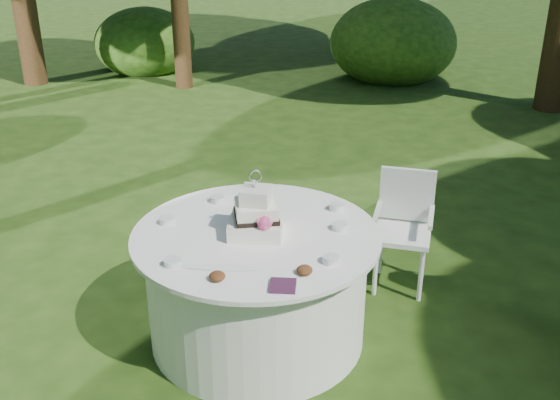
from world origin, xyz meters
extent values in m
plane|color=#1D320D|center=(0.00, 0.00, 0.00)|extent=(80.00, 80.00, 0.00)
cube|color=#401B37|center=(0.21, -0.62, 0.78)|extent=(0.14, 0.14, 0.02)
ellipsoid|color=white|center=(-0.16, -0.45, 0.78)|extent=(0.48, 0.07, 0.01)
cylinder|color=white|center=(0.00, 0.00, 0.37)|extent=(1.40, 1.40, 0.74)
cylinder|color=white|center=(0.00, 0.00, 0.76)|extent=(1.56, 1.56, 0.03)
cube|color=white|center=(0.00, 0.00, 0.82)|extent=(0.33, 0.33, 0.11)
cube|color=white|center=(0.00, 0.00, 0.92)|extent=(0.30, 0.30, 0.11)
cube|color=white|center=(0.00, 0.00, 1.02)|extent=(0.19, 0.19, 0.11)
cube|color=black|center=(0.00, 0.00, 0.89)|extent=(0.31, 0.31, 0.03)
sphere|color=#DB4080|center=(0.07, -0.14, 0.91)|extent=(0.09, 0.09, 0.09)
cylinder|color=silver|center=(0.00, 0.00, 1.09)|extent=(0.01, 0.01, 0.05)
torus|color=silver|center=(0.00, 0.00, 1.16)|extent=(0.08, 0.02, 0.08)
cube|color=white|center=(0.99, 0.70, 0.44)|extent=(0.47, 0.47, 0.04)
cube|color=silver|center=(1.02, 0.87, 0.68)|extent=(0.40, 0.11, 0.40)
cylinder|color=white|center=(0.80, 0.56, 0.21)|extent=(0.03, 0.03, 0.42)
cylinder|color=silver|center=(1.12, 0.51, 0.21)|extent=(0.03, 0.03, 0.42)
cylinder|color=white|center=(0.86, 0.88, 0.21)|extent=(0.03, 0.03, 0.42)
cylinder|color=silver|center=(1.18, 0.83, 0.21)|extent=(0.03, 0.03, 0.42)
cube|color=silver|center=(0.80, 0.73, 0.60)|extent=(0.10, 0.36, 0.03)
cube|color=white|center=(1.18, 0.66, 0.60)|extent=(0.10, 0.36, 0.03)
cylinder|color=silver|center=(-0.32, 0.44, 0.79)|extent=(0.10, 0.10, 0.04)
cylinder|color=silver|center=(0.52, 0.09, 0.79)|extent=(0.10, 0.10, 0.04)
cylinder|color=silver|center=(0.50, 0.38, 0.79)|extent=(0.10, 0.10, 0.04)
cylinder|color=silver|center=(0.47, -0.33, 0.79)|extent=(0.10, 0.10, 0.04)
cylinder|color=silver|center=(-0.43, -0.44, 0.79)|extent=(0.10, 0.10, 0.04)
cylinder|color=silver|center=(-0.58, 0.09, 0.79)|extent=(0.10, 0.10, 0.04)
ellipsoid|color=#562D16|center=(0.32, -0.47, 0.79)|extent=(0.09, 0.09, 0.05)
ellipsoid|color=#562D16|center=(-0.15, -0.57, 0.79)|extent=(0.09, 0.09, 0.05)
camera|label=1|loc=(0.43, -3.60, 2.65)|focal=42.00mm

